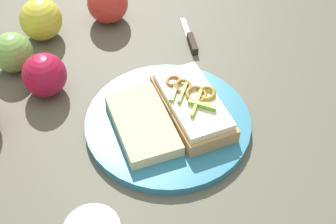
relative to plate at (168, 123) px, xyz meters
name	(u,v)px	position (x,y,z in m)	size (l,w,h in m)	color
ground_plane	(168,126)	(0.00, 0.00, -0.01)	(2.00, 2.00, 0.00)	#585344
plate	(168,123)	(0.00, 0.00, 0.00)	(0.27, 0.27, 0.02)	teal
sandwich	(193,105)	(-0.02, -0.04, 0.03)	(0.19, 0.17, 0.05)	tan
bread_slice_side	(143,124)	(0.03, 0.04, 0.02)	(0.15, 0.08, 0.02)	beige
apple_0	(41,19)	(0.33, -0.07, 0.03)	(0.08, 0.08, 0.08)	gold
apple_1	(108,3)	(0.25, -0.18, 0.03)	(0.08, 0.08, 0.08)	red
apple_3	(13,52)	(0.31, 0.03, 0.03)	(0.07, 0.07, 0.07)	#75A44A
apple_4	(44,75)	(0.22, 0.04, 0.03)	(0.08, 0.08, 0.08)	#A81332
knife	(191,40)	(0.08, -0.21, 0.00)	(0.09, 0.09, 0.02)	silver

